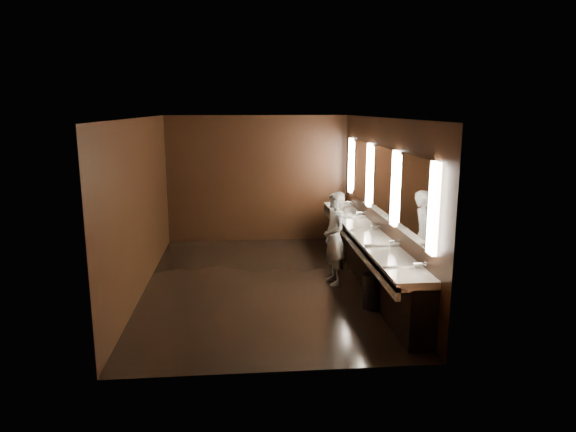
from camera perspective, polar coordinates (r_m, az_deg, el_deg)
The scene contains 10 objects.
floor at distance 8.87m, azimuth -2.61°, elevation -7.55°, with size 6.00×6.00×0.00m, color black.
ceiling at distance 8.36m, azimuth -2.79°, elevation 10.84°, with size 4.00×6.00×0.02m, color #2D2D2B.
wall_back at distance 11.47m, azimuth -3.39°, elevation 4.12°, with size 4.00×0.02×2.80m, color black.
wall_front at distance 5.59m, azimuth -1.28°, elevation -4.26°, with size 4.00×0.02×2.80m, color black.
wall_left at distance 8.65m, azimuth -16.05°, elevation 1.10°, with size 0.02×6.00×2.80m, color black.
wall_right at distance 8.82m, azimuth 10.39°, elevation 1.57°, with size 0.02×6.00×2.80m, color black.
sink_counter at distance 8.97m, azimuth 8.90°, elevation -4.13°, with size 0.55×5.40×1.01m.
mirror_band at distance 8.76m, azimuth 10.35°, elevation 3.82°, with size 0.06×5.03×1.15m.
person at distance 8.72m, azimuth 5.21°, elevation -2.49°, with size 0.58×0.38×1.58m, color #90B5D7.
trash_bin at distance 7.88m, azimuth 9.44°, elevation -8.25°, with size 0.34×0.34×0.52m, color black.
Camera 1 is at (-0.37, -8.35, 2.96)m, focal length 32.00 mm.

